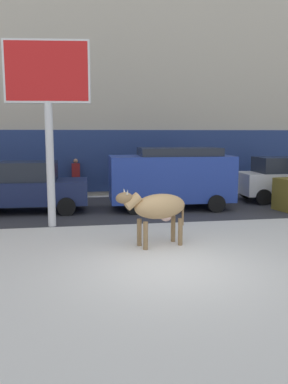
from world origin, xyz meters
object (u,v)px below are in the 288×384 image
object	(u,v)px
car_white_hatchback	(280,179)
cow_tan	(157,208)
car_navy_sedan	(29,187)
pedestrian_near_billboard	(137,177)
billboard	(47,83)
pedestrian_by_cars	(76,178)
car_blue_van	(172,176)

from	to	relation	value
car_white_hatchback	cow_tan	bearing A→B (deg)	-137.75
car_navy_sedan	pedestrian_near_billboard	size ratio (longest dim) A/B	2.45
cow_tan	pedestrian_near_billboard	bearing A→B (deg)	85.14
billboard	pedestrian_by_cars	xyz separation A→B (m)	(0.75, 5.71, -3.43)
pedestrian_near_billboard	car_white_hatchback	bearing A→B (deg)	-23.29
cow_tan	pedestrian_near_billboard	size ratio (longest dim) A/B	1.12
car_white_hatchback	pedestrian_by_cars	world-z (taller)	car_white_hatchback
car_blue_van	pedestrian_near_billboard	size ratio (longest dim) A/B	2.69
car_white_hatchback	pedestrian_near_billboard	bearing A→B (deg)	156.71
car_white_hatchback	car_navy_sedan	bearing A→B (deg)	-175.93
car_navy_sedan	billboard	bearing A→B (deg)	-69.42
pedestrian_near_billboard	billboard	bearing A→B (deg)	-121.52
car_white_hatchback	pedestrian_near_billboard	distance (m)	6.29
billboard	car_navy_sedan	size ratio (longest dim) A/B	1.31
billboard	pedestrian_near_billboard	bearing A→B (deg)	58.48
car_white_hatchback	pedestrian_by_cars	bearing A→B (deg)	163.74
billboard	car_white_hatchback	bearing A→B (deg)	19.14
car_navy_sedan	car_white_hatchback	size ratio (longest dim) A/B	1.20
pedestrian_by_cars	billboard	bearing A→B (deg)	-97.49
billboard	cow_tan	bearing A→B (deg)	-43.83
billboard	pedestrian_by_cars	size ratio (longest dim) A/B	3.21
billboard	car_navy_sedan	distance (m)	4.32
car_white_hatchback	billboard	bearing A→B (deg)	-160.86
billboard	car_blue_van	xyz separation A→B (m)	(4.33, 2.26, -3.07)
cow_tan	billboard	distance (m)	5.09
car_blue_van	car_white_hatchback	bearing A→B (deg)	10.93
car_blue_van	billboard	bearing A→B (deg)	-152.39
cow_tan	car_blue_van	size ratio (longest dim) A/B	0.42
car_white_hatchback	pedestrian_by_cars	size ratio (longest dim) A/B	2.05
car_blue_van	car_white_hatchback	xyz separation A→B (m)	(4.95, 0.96, -0.32)
billboard	car_white_hatchback	distance (m)	10.38
billboard	car_white_hatchback	world-z (taller)	billboard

